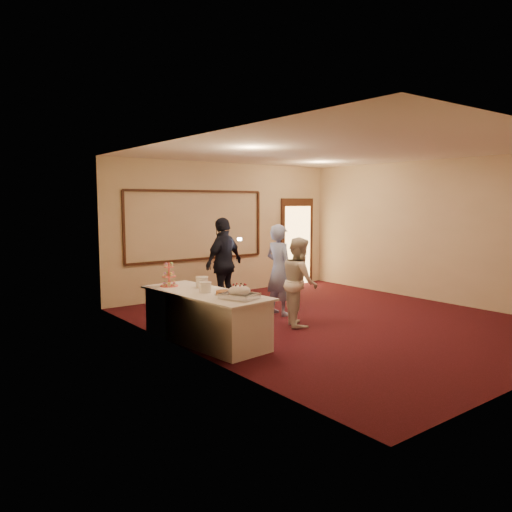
{
  "coord_description": "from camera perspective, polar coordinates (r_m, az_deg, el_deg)",
  "views": [
    {
      "loc": [
        -6.43,
        -6.07,
        2.13
      ],
      "look_at": [
        -1.05,
        1.0,
        1.15
      ],
      "focal_mm": 35.0,
      "sensor_mm": 36.0,
      "label": 1
    }
  ],
  "objects": [
    {
      "name": "buffet_table",
      "position": [
        7.63,
        -5.79,
        -6.93
      ],
      "size": [
        1.11,
        2.34,
        0.77
      ],
      "color": "silver",
      "rests_on": "floor"
    },
    {
      "name": "plate_stack_a",
      "position": [
        7.51,
        -5.81,
        -3.56
      ],
      "size": [
        0.19,
        0.19,
        0.16
      ],
      "color": "white",
      "rests_on": "buffet_table"
    },
    {
      "name": "doorway",
      "position": [
        12.87,
        4.71,
        1.58
      ],
      "size": [
        1.05,
        0.07,
        2.2
      ],
      "color": "#351B0F",
      "rests_on": "floor"
    },
    {
      "name": "tart",
      "position": [
        7.29,
        -3.58,
        -4.24
      ],
      "size": [
        0.3,
        0.3,
        0.06
      ],
      "color": "white",
      "rests_on": "buffet_table"
    },
    {
      "name": "floor",
      "position": [
        9.1,
        9.18,
        -7.33
      ],
      "size": [
        7.0,
        7.0,
        0.0
      ],
      "primitive_type": "plane",
      "color": "black",
      "rests_on": "ground"
    },
    {
      "name": "cupcake_stand",
      "position": [
        8.12,
        -9.91,
        -2.37
      ],
      "size": [
        0.29,
        0.29,
        0.42
      ],
      "color": "#EC5C58",
      "rests_on": "buffet_table"
    },
    {
      "name": "room_walls",
      "position": [
        8.85,
        9.41,
        5.53
      ],
      "size": [
        6.04,
        7.04,
        3.02
      ],
      "color": "beige",
      "rests_on": "floor"
    },
    {
      "name": "woman",
      "position": [
        8.57,
        5.0,
        -2.92
      ],
      "size": [
        0.87,
        0.93,
        1.52
      ],
      "primitive_type": "imported",
      "rotation": [
        0.0,
        0.0,
        1.05
      ],
      "color": "silver",
      "rests_on": "floor"
    },
    {
      "name": "wall_molding",
      "position": [
        11.09,
        -6.74,
        3.5
      ],
      "size": [
        3.45,
        0.04,
        1.55
      ],
      "color": "#351B0F",
      "rests_on": "room_walls"
    },
    {
      "name": "guest",
      "position": [
        9.85,
        -3.69,
        -0.86
      ],
      "size": [
        1.15,
        0.78,
        1.81
      ],
      "primitive_type": "imported",
      "rotation": [
        0.0,
        0.0,
        3.49
      ],
      "color": "black",
      "rests_on": "floor"
    },
    {
      "name": "plate_stack_b",
      "position": [
        7.96,
        -6.2,
        -2.97
      ],
      "size": [
        0.2,
        0.2,
        0.17
      ],
      "color": "white",
      "rests_on": "buffet_table"
    },
    {
      "name": "pavlova_tray",
      "position": [
        7.01,
        -1.91,
        -4.19
      ],
      "size": [
        0.51,
        0.58,
        0.19
      ],
      "color": "#BBBDC2",
      "rests_on": "buffet_table"
    },
    {
      "name": "man",
      "position": [
        9.33,
        2.67,
        -1.58
      ],
      "size": [
        0.45,
        0.65,
        1.7
      ],
      "primitive_type": "imported",
      "rotation": [
        0.0,
        0.0,
        1.65
      ],
      "color": "#8192C9",
      "rests_on": "floor"
    },
    {
      "name": "camera_flash",
      "position": [
        9.74,
        -1.9,
        1.94
      ],
      "size": [
        0.07,
        0.04,
        0.05
      ],
      "primitive_type": "cube",
      "rotation": [
        0.0,
        0.0,
        0.04
      ],
      "color": "white",
      "rests_on": "guest"
    }
  ]
}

